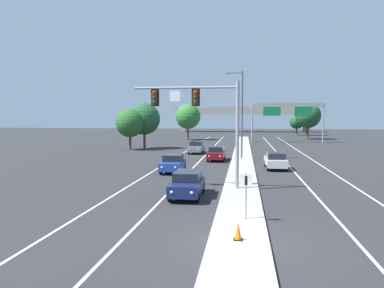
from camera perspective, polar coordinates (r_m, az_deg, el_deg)
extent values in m
plane|color=#28282B|center=(15.33, 7.22, -14.87)|extent=(260.00, 260.00, 0.00)
cube|color=#9E9B93|center=(32.85, 7.68, -4.36)|extent=(2.40, 110.00, 0.15)
cube|color=silver|center=(40.09, 1.00, -2.84)|extent=(0.14, 100.00, 0.01)
cube|color=silver|center=(40.05, 14.49, -2.99)|extent=(0.14, 100.00, 0.01)
cube|color=silver|center=(40.62, -3.63, -2.75)|extent=(0.14, 100.00, 0.01)
cube|color=silver|center=(40.56, 19.13, -3.00)|extent=(0.14, 100.00, 0.01)
cylinder|color=gray|center=(24.91, 7.03, 1.37)|extent=(0.24, 0.24, 7.20)
cylinder|color=gray|center=(25.26, -1.03, 8.71)|extent=(7.07, 0.16, 0.16)
cube|color=black|center=(25.16, 0.58, 7.24)|extent=(0.56, 0.06, 1.20)
cube|color=#38330F|center=(25.12, 0.57, 7.25)|extent=(0.32, 0.32, 1.00)
sphere|color=red|center=(24.97, 0.52, 8.00)|extent=(0.22, 0.22, 0.22)
sphere|color=#282828|center=(24.95, 0.52, 7.27)|extent=(0.22, 0.22, 0.22)
sphere|color=#282828|center=(24.94, 0.52, 6.53)|extent=(0.22, 0.22, 0.22)
cube|color=black|center=(25.68, -5.73, 7.16)|extent=(0.56, 0.06, 1.20)
cube|color=#38330F|center=(25.64, -5.75, 7.17)|extent=(0.32, 0.32, 1.00)
sphere|color=red|center=(25.49, -5.85, 7.90)|extent=(0.22, 0.22, 0.22)
sphere|color=#282828|center=(25.47, -5.85, 7.18)|extent=(0.22, 0.22, 0.22)
sphere|color=#282828|center=(25.46, -5.84, 6.46)|extent=(0.22, 0.22, 0.22)
cube|color=white|center=(25.33, -2.63, 7.45)|extent=(0.70, 0.04, 0.70)
cylinder|color=gray|center=(17.83, 8.32, -7.95)|extent=(0.08, 0.08, 2.20)
cube|color=white|center=(17.66, 8.35, -5.59)|extent=(0.60, 0.03, 0.60)
cube|color=black|center=(17.64, 8.35, -5.61)|extent=(0.12, 0.01, 0.44)
cylinder|color=#4C4C51|center=(42.93, 7.74, 4.48)|extent=(0.20, 0.20, 10.00)
cylinder|color=#4C4C51|center=(43.23, 6.32, 10.87)|extent=(2.20, 0.12, 0.12)
cube|color=#B7B7B2|center=(43.26, 4.84, 10.68)|extent=(0.56, 0.28, 0.20)
cube|color=#141E4C|center=(23.12, -0.72, -6.53)|extent=(1.82, 4.41, 0.70)
cube|color=black|center=(23.22, -0.64, -4.90)|extent=(1.59, 2.38, 0.56)
sphere|color=#EAE5C6|center=(20.91, -0.03, -7.55)|extent=(0.18, 0.18, 0.18)
sphere|color=#EAE5C6|center=(21.10, -3.16, -7.45)|extent=(0.18, 0.18, 0.18)
cylinder|color=black|center=(21.63, 0.81, -8.24)|extent=(0.22, 0.64, 0.64)
cylinder|color=black|center=(21.87, -3.40, -8.10)|extent=(0.22, 0.64, 0.64)
cylinder|color=black|center=(24.54, 1.66, -6.72)|extent=(0.22, 0.64, 0.64)
cylinder|color=black|center=(24.76, -2.05, -6.62)|extent=(0.22, 0.64, 0.64)
cube|color=navy|center=(33.14, -2.96, -3.21)|extent=(1.90, 4.44, 0.70)
cube|color=black|center=(33.28, -2.90, -2.08)|extent=(1.64, 2.41, 0.56)
sphere|color=#EAE5C6|center=(30.91, -2.58, -3.67)|extent=(0.18, 0.18, 0.18)
sphere|color=#EAE5C6|center=(31.11, -4.68, -3.62)|extent=(0.18, 0.18, 0.18)
cylinder|color=black|center=(31.60, -1.98, -4.22)|extent=(0.24, 0.65, 0.64)
cylinder|color=black|center=(31.87, -4.83, -4.16)|extent=(0.24, 0.65, 0.64)
cylinder|color=black|center=(34.53, -1.23, -3.48)|extent=(0.24, 0.65, 0.64)
cylinder|color=black|center=(34.79, -3.84, -3.43)|extent=(0.24, 0.65, 0.64)
cube|color=#5B0F14|center=(41.69, 3.79, -1.65)|extent=(1.84, 4.42, 0.70)
cube|color=black|center=(41.85, 3.81, -0.76)|extent=(1.60, 2.39, 0.56)
sphere|color=#EAE5C6|center=(39.48, 4.36, -1.92)|extent=(0.18, 0.18, 0.18)
sphere|color=#EAE5C6|center=(39.58, 2.69, -1.90)|extent=(0.18, 0.18, 0.18)
cylinder|color=black|center=(40.18, 4.74, -2.39)|extent=(0.23, 0.64, 0.64)
cylinder|color=black|center=(40.32, 2.47, -2.35)|extent=(0.23, 0.64, 0.64)
cylinder|color=black|center=(43.16, 5.01, -1.92)|extent=(0.23, 0.64, 0.64)
cylinder|color=black|center=(43.29, 2.89, -1.89)|extent=(0.23, 0.64, 0.64)
cube|color=slate|center=(49.63, 0.67, -0.68)|extent=(1.84, 4.41, 0.70)
cube|color=black|center=(49.79, 0.71, 0.07)|extent=(1.60, 2.39, 0.56)
sphere|color=#EAE5C6|center=(47.39, 1.00, -0.85)|extent=(0.18, 0.18, 0.18)
sphere|color=#EAE5C6|center=(47.56, -0.37, -0.84)|extent=(0.18, 0.18, 0.18)
cylinder|color=black|center=(48.08, 1.37, -1.26)|extent=(0.23, 0.64, 0.64)
cylinder|color=black|center=(48.30, -0.51, -1.23)|extent=(0.23, 0.64, 0.64)
cylinder|color=black|center=(51.04, 1.79, -0.93)|extent=(0.23, 0.64, 0.64)
cylinder|color=black|center=(51.25, 0.02, -0.91)|extent=(0.23, 0.64, 0.64)
cube|color=#B7B7BC|center=(35.97, 12.76, -2.71)|extent=(1.91, 4.44, 0.70)
cube|color=black|center=(35.68, 12.82, -1.75)|extent=(1.64, 2.41, 0.56)
sphere|color=#EAE5C6|center=(38.06, 11.55, -2.23)|extent=(0.18, 0.18, 0.18)
sphere|color=#EAE5C6|center=(38.18, 13.27, -2.24)|extent=(0.18, 0.18, 0.18)
cylinder|color=black|center=(37.42, 11.29, -2.96)|extent=(0.24, 0.65, 0.64)
cylinder|color=black|center=(37.58, 13.72, -2.97)|extent=(0.24, 0.65, 0.64)
cylinder|color=black|center=(34.45, 11.70, -3.59)|extent=(0.24, 0.65, 0.64)
cylinder|color=black|center=(34.63, 14.34, -3.60)|extent=(0.24, 0.65, 0.64)
cube|color=black|center=(15.15, 7.13, -14.42)|extent=(0.36, 0.36, 0.04)
cone|color=orange|center=(15.03, 7.15, -13.09)|extent=(0.28, 0.28, 0.70)
cylinder|color=gray|center=(70.94, 9.29, 3.28)|extent=(0.28, 0.28, 7.50)
cylinder|color=gray|center=(72.40, 19.64, 3.10)|extent=(0.28, 0.28, 7.50)
cube|color=gray|center=(71.40, 14.57, 5.89)|extent=(13.00, 0.36, 0.70)
cube|color=#0F6033|center=(70.91, 12.26, 4.97)|extent=(3.20, 0.08, 1.70)
cube|color=#0F6033|center=(71.56, 16.85, 4.88)|extent=(3.20, 0.08, 1.70)
cube|color=gray|center=(117.05, 7.98, 4.90)|extent=(42.40, 6.40, 1.10)
cube|color=gray|center=(114.06, 7.98, 5.42)|extent=(42.40, 0.36, 0.90)
cube|color=gray|center=(118.65, -1.36, 3.31)|extent=(1.80, 2.40, 5.65)
cube|color=gray|center=(118.60, 17.29, 3.11)|extent=(1.80, 2.40, 5.65)
cylinder|color=#4C3823|center=(98.83, 17.19, 2.06)|extent=(0.36, 0.36, 2.75)
sphere|color=#387533|center=(98.77, 17.24, 4.02)|extent=(5.02, 5.02, 5.02)
cylinder|color=#4C3823|center=(82.95, 17.46, 1.72)|extent=(0.36, 0.36, 2.96)
sphere|color=#1E4C28|center=(82.87, 17.51, 4.24)|extent=(5.42, 5.42, 5.42)
cylinder|color=#4C3823|center=(55.43, -9.54, 0.29)|extent=(0.36, 0.36, 2.30)
sphere|color=#235623|center=(55.31, -9.58, 3.22)|extent=(4.20, 4.20, 4.20)
cylinder|color=#4C3823|center=(56.95, -7.36, 0.60)|extent=(0.36, 0.36, 2.65)
sphere|color=#1E4C28|center=(56.83, -7.39, 3.88)|extent=(4.84, 4.84, 4.84)
cylinder|color=#4C3823|center=(76.90, -0.61, 1.68)|extent=(0.36, 0.36, 2.85)
sphere|color=#2D6B2D|center=(76.81, -0.62, 4.30)|extent=(5.21, 5.21, 5.21)
cylinder|color=#4C3823|center=(99.78, 15.87, 1.90)|extent=(0.36, 0.36, 2.03)
sphere|color=#1E4C28|center=(99.71, 15.90, 3.34)|extent=(3.72, 3.72, 3.72)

